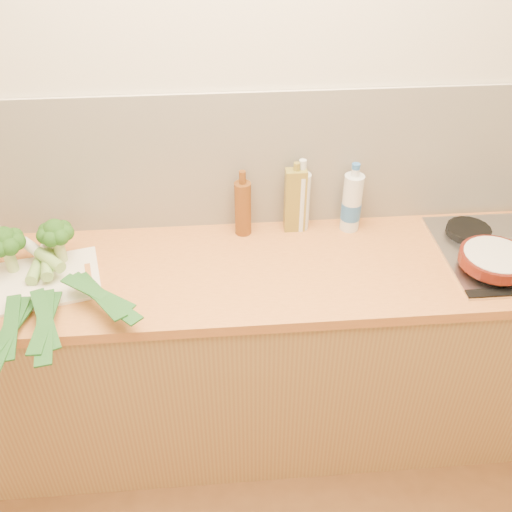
{
  "coord_description": "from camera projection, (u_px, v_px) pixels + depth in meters",
  "views": [
    {
      "loc": [
        -0.1,
        -0.43,
        2.17
      ],
      "look_at": [
        0.03,
        1.1,
        1.02
      ],
      "focal_mm": 40.0,
      "sensor_mm": 36.0,
      "label": 1
    }
  ],
  "objects": [
    {
      "name": "broccoli_left",
      "position": [
        5.0,
        242.0,
        1.96
      ],
      "size": [
        0.14,
        0.14,
        0.18
      ],
      "color": "#A2BA6C",
      "rests_on": "chopping_board"
    },
    {
      "name": "skillet",
      "position": [
        496.0,
        259.0,
        2.0
      ],
      "size": [
        0.36,
        0.25,
        0.04
      ],
      "rotation": [
        0.0,
        0.0,
        -0.05
      ],
      "color": "#53160D",
      "rests_on": "gas_hob"
    },
    {
      "name": "leek_back",
      "position": [
        63.0,
        270.0,
        1.94
      ],
      "size": [
        0.48,
        0.49,
        0.04
      ],
      "rotation": [
        0.0,
        0.0,
        0.77
      ],
      "color": "white",
      "rests_on": "chopping_board"
    },
    {
      "name": "chopping_board",
      "position": [
        41.0,
        281.0,
        1.99
      ],
      "size": [
        0.45,
        0.37,
        0.01
      ],
      "primitive_type": "cube",
      "rotation": [
        0.0,
        0.0,
        0.23
      ],
      "color": "silver",
      "rests_on": "counter"
    },
    {
      "name": "broccoli_right",
      "position": [
        55.0,
        233.0,
        2.0
      ],
      "size": [
        0.13,
        0.13,
        0.17
      ],
      "color": "#A2BA6C",
      "rests_on": "chopping_board"
    },
    {
      "name": "room_shell",
      "position": [
        241.0,
        162.0,
        2.13
      ],
      "size": [
        3.5,
        3.5,
        3.5
      ],
      "color": "beige",
      "rests_on": "ground"
    },
    {
      "name": "glass_bottle",
      "position": [
        301.0,
        200.0,
        2.2
      ],
      "size": [
        0.07,
        0.07,
        0.3
      ],
      "color": "silver",
      "rests_on": "counter"
    },
    {
      "name": "amber_bottle",
      "position": [
        243.0,
        207.0,
        2.17
      ],
      "size": [
        0.06,
        0.06,
        0.27
      ],
      "color": "#603412",
      "rests_on": "counter"
    },
    {
      "name": "counter",
      "position": [
        248.0,
        353.0,
        2.34
      ],
      "size": [
        3.2,
        0.62,
        0.9
      ],
      "color": "#A37F44",
      "rests_on": "ground"
    },
    {
      "name": "leek_mid",
      "position": [
        47.0,
        277.0,
        1.93
      ],
      "size": [
        0.18,
        0.68,
        0.04
      ],
      "rotation": [
        0.0,
        0.0,
        0.18
      ],
      "color": "white",
      "rests_on": "chopping_board"
    },
    {
      "name": "leek_front",
      "position": [
        33.0,
        277.0,
        1.96
      ],
      "size": [
        0.11,
        0.73,
        0.04
      ],
      "rotation": [
        0.0,
        0.0,
        -0.04
      ],
      "color": "white",
      "rests_on": "chopping_board"
    },
    {
      "name": "oil_tin",
      "position": [
        295.0,
        200.0,
        2.18
      ],
      "size": [
        0.08,
        0.05,
        0.29
      ],
      "color": "olive",
      "rests_on": "counter"
    },
    {
      "name": "water_bottle",
      "position": [
        352.0,
        204.0,
        2.2
      ],
      "size": [
        0.08,
        0.08,
        0.26
      ],
      "color": "silver",
      "rests_on": "counter"
    }
  ]
}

